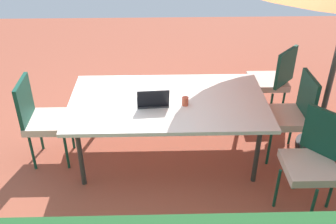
# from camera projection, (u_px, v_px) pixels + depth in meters

# --- Properties ---
(ground_plane) EXTENTS (10.00, 10.00, 0.02)m
(ground_plane) POSITION_uv_depth(u_px,v_px,m) (168.00, 156.00, 4.44)
(ground_plane) COLOR #9E4C38
(dining_table) EXTENTS (2.07, 1.20, 0.73)m
(dining_table) POSITION_uv_depth(u_px,v_px,m) (168.00, 104.00, 4.07)
(dining_table) COLOR silver
(dining_table) RESTS_ON ground_plane
(chair_east) EXTENTS (0.47, 0.46, 0.98)m
(chair_east) POSITION_uv_depth(u_px,v_px,m) (42.00, 117.00, 4.10)
(chair_east) COLOR beige
(chair_east) RESTS_ON ground_plane
(chair_southwest) EXTENTS (0.59, 0.59, 0.98)m
(chair_southwest) POSITION_uv_depth(u_px,v_px,m) (273.00, 79.00, 4.86)
(chair_southwest) COLOR beige
(chair_southwest) RESTS_ON ground_plane
(chair_northwest) EXTENTS (0.59, 0.59, 0.98)m
(chair_northwest) POSITION_uv_depth(u_px,v_px,m) (314.00, 159.00, 3.50)
(chair_northwest) COLOR beige
(chair_northwest) RESTS_ON ground_plane
(chair_west) EXTENTS (0.46, 0.46, 0.98)m
(chair_west) POSITION_uv_depth(u_px,v_px,m) (291.00, 112.00, 4.18)
(chair_west) COLOR beige
(chair_west) RESTS_ON ground_plane
(laptop) EXTENTS (0.34, 0.27, 0.21)m
(laptop) POSITION_uv_depth(u_px,v_px,m) (153.00, 101.00, 3.94)
(laptop) COLOR #2D2D33
(laptop) RESTS_ON dining_table
(cup) EXTENTS (0.07, 0.07, 0.09)m
(cup) POSITION_uv_depth(u_px,v_px,m) (185.00, 101.00, 3.94)
(cup) COLOR #CC4C33
(cup) RESTS_ON dining_table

